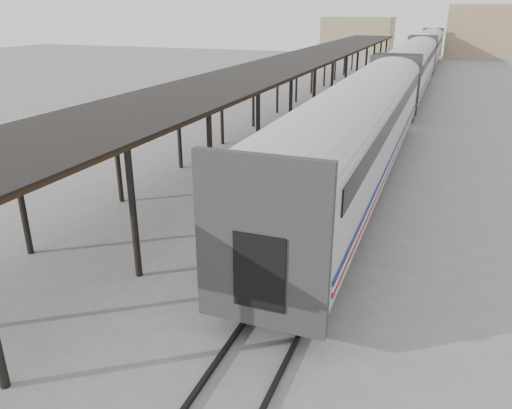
{
  "coord_description": "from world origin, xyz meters",
  "views": [
    {
      "loc": [
        6.51,
        -12.9,
        7.36
      ],
      "look_at": [
        1.39,
        0.55,
        1.7
      ],
      "focal_mm": 35.0,
      "sensor_mm": 36.0,
      "label": 1
    }
  ],
  "objects_px": {
    "baggage_cart": "(237,238)",
    "luggage_tug": "(312,123)",
    "porter": "(235,214)",
    "pedestrian": "(300,121)"
  },
  "relations": [
    {
      "from": "baggage_cart",
      "to": "pedestrian",
      "type": "distance_m",
      "value": 17.01
    },
    {
      "from": "baggage_cart",
      "to": "luggage_tug",
      "type": "height_order",
      "value": "luggage_tug"
    },
    {
      "from": "baggage_cart",
      "to": "luggage_tug",
      "type": "relative_size",
      "value": 1.57
    },
    {
      "from": "baggage_cart",
      "to": "pedestrian",
      "type": "relative_size",
      "value": 1.54
    },
    {
      "from": "baggage_cart",
      "to": "porter",
      "type": "bearing_deg",
      "value": -74.53
    },
    {
      "from": "porter",
      "to": "pedestrian",
      "type": "bearing_deg",
      "value": 27.13
    },
    {
      "from": "baggage_cart",
      "to": "pedestrian",
      "type": "bearing_deg",
      "value": 93.91
    },
    {
      "from": "luggage_tug",
      "to": "porter",
      "type": "relative_size",
      "value": 0.89
    },
    {
      "from": "porter",
      "to": "pedestrian",
      "type": "xyz_separation_m",
      "value": [
        -3.05,
        17.43,
        -0.94
      ]
    },
    {
      "from": "luggage_tug",
      "to": "porter",
      "type": "distance_m",
      "value": 18.64
    }
  ]
}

